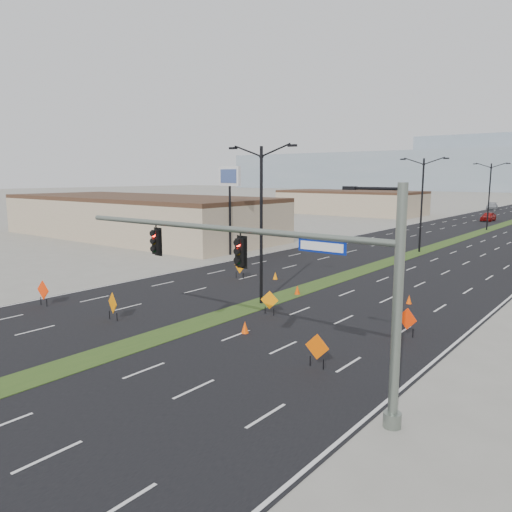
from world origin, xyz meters
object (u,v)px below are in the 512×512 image
Objects in this scene: construction_sign_3 at (269,301)px; cone_0 at (297,290)px; signal_mast at (279,268)px; streetlight_0 at (261,220)px; construction_sign_5 at (407,320)px; pole_sign_west at (230,183)px; construction_sign_0 at (43,291)px; car_far at (492,206)px; construction_sign_4 at (317,348)px; streetlight_2 at (489,194)px; construction_sign_2 at (240,266)px; car_left at (488,217)px; cone_1 at (245,327)px; construction_sign_1 at (113,304)px; cone_2 at (409,299)px; streetlight_1 at (422,202)px; cone_3 at (275,276)px.

construction_sign_3 reaches higher than cone_0.
streetlight_0 is at bearing 130.54° from signal_mast.
pole_sign_west is (-24.89, 14.62, 6.55)m from construction_sign_5.
construction_sign_0 is at bearing 177.00° from signal_mast.
construction_sign_0 is at bearing -131.47° from cone_0.
car_far is at bearing 77.96° from construction_sign_3.
signal_mast is 4.84m from construction_sign_4.
cone_0 is (0.49, -52.51, -5.08)m from streetlight_2.
streetlight_2 reaches higher than cone_0.
construction_sign_2 is at bearing 174.55° from construction_sign_5.
car_left reaches higher than cone_0.
car_left reaches higher than construction_sign_3.
cone_1 is at bearing 12.12° from construction_sign_0.
car_left is 80.88m from construction_sign_1.
cone_2 is (-1.01, 15.87, -4.49)m from signal_mast.
car_left reaches higher than cone_1.
construction_sign_5 is (9.97, -0.63, -4.53)m from streetlight_0.
pole_sign_west is at bearing 146.74° from construction_sign_2.
construction_sign_1 is at bearing 4.64° from construction_sign_0.
construction_sign_1 is 1.11× the size of construction_sign_3.
streetlight_1 reaches higher than pole_sign_west.
car_far reaches higher than car_left.
construction_sign_1 reaches higher than construction_sign_5.
cone_3 is (-4.25, 3.23, -0.03)m from cone_0.
cone_0 is at bearing 45.85° from construction_sign_0.
car_far is 101.02m from cone_3.
cone_0 is at bearing -88.87° from streetlight_1.
cone_0 is (-8.07, 13.49, -4.45)m from signal_mast.
car_far reaches higher than construction_sign_3.
streetlight_1 is at bearing 91.13° from cone_0.
streetlight_2 reaches higher than construction_sign_2.
streetlight_2 is 16.01× the size of cone_3.
streetlight_0 is at bearing -28.10° from construction_sign_2.
streetlight_0 is 108.14m from car_far.
construction_sign_0 is 23.43m from cone_2.
construction_sign_2 is at bearing -38.23° from pole_sign_west.
construction_sign_3 is at bearing -88.02° from streetlight_2.
cone_0 reaches higher than cone_1.
construction_sign_1 is at bearing -89.87° from car_left.
construction_sign_1 is at bearing -92.37° from cone_3.
streetlight_1 and streetlight_2 have the same top height.
cone_3 is (-11.31, 0.84, 0.02)m from cone_2.
construction_sign_0 is 1.02× the size of construction_sign_1.
cone_1 is 12.11m from cone_2.
cone_0 is (4.33, -69.18, -0.48)m from car_left.
construction_sign_1 is at bearing -130.26° from cone_2.
construction_sign_3 is at bearing 60.72° from construction_sign_1.
construction_sign_2 is 19.30m from construction_sign_4.
cone_1 is at bearing -111.53° from cone_2.
construction_sign_1 is 0.18× the size of pole_sign_west.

